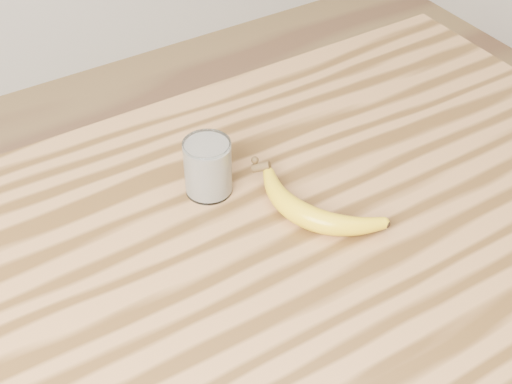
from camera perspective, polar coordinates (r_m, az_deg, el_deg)
table at (r=1.10m, az=2.78°, el=-8.26°), size 1.20×0.80×0.90m
smoothie_glass at (r=1.05m, az=-3.87°, el=2.00°), size 0.07×0.07×0.09m
banana at (r=1.01m, az=4.03°, el=-1.99°), size 0.21×0.30×0.04m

